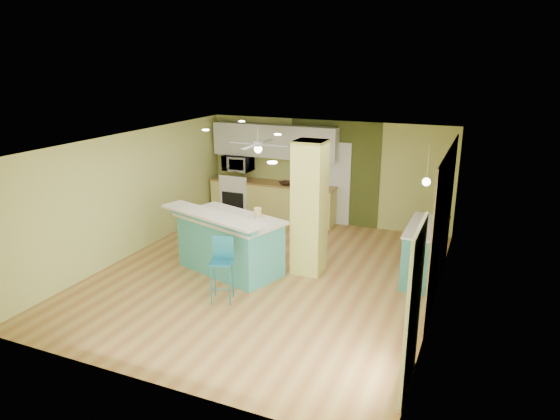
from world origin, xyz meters
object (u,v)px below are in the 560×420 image
at_px(peninsula, 229,243).
at_px(bar_stool, 222,259).
at_px(fruit_bowl, 286,183).
at_px(canister, 258,212).
at_px(side_counter, 425,252).

distance_m(peninsula, bar_stool, 1.19).
bearing_deg(fruit_bowl, canister, -77.62).
xyz_separation_m(bar_stool, fruit_bowl, (-0.63, 4.26, 0.25)).
height_order(peninsula, bar_stool, peninsula).
bearing_deg(canister, fruit_bowl, 102.38).
bearing_deg(side_counter, peninsula, -161.86).
xyz_separation_m(fruit_bowl, canister, (0.64, -2.92, 0.17)).
xyz_separation_m(peninsula, bar_stool, (0.47, -1.08, 0.16)).
relative_size(side_counter, canister, 9.36).
bearing_deg(peninsula, fruit_bowl, 110.86).
relative_size(bar_stool, canister, 6.52).
relative_size(peninsula, fruit_bowl, 7.60).
bearing_deg(bar_stool, fruit_bowl, 80.50).
bearing_deg(peninsula, bar_stool, -48.87).
bearing_deg(peninsula, side_counter, 36.02).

